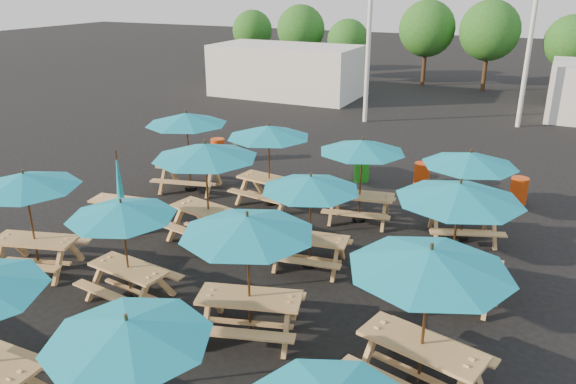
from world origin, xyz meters
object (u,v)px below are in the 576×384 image
at_px(waste_bin_1, 239,149).
at_px(waste_bin_4, 519,191).
at_px(picnic_unit_11, 362,150).
at_px(picnic_unit_2, 120,194).
at_px(picnic_unit_13, 430,267).
at_px(waste_bin_0, 218,150).
at_px(picnic_unit_10, 311,187).
at_px(waste_bin_3, 422,175).
at_px(picnic_unit_5, 122,214).
at_px(picnic_unit_15, 470,163).
at_px(picnic_unit_6, 205,156).
at_px(picnic_unit_14, 459,197).
at_px(picnic_unit_1, 25,185).
at_px(waste_bin_2, 361,169).
at_px(picnic_unit_9, 248,231).
at_px(picnic_unit_8, 128,337).
at_px(picnic_unit_3, 187,122).
at_px(picnic_unit_7, 269,135).

height_order(waste_bin_1, waste_bin_4, same).
bearing_deg(picnic_unit_11, picnic_unit_2, -162.23).
relative_size(picnic_unit_13, waste_bin_0, 3.79).
xyz_separation_m(picnic_unit_10, waste_bin_3, (1.12, 6.32, -1.53)).
height_order(picnic_unit_5, picnic_unit_15, picnic_unit_15).
bearing_deg(waste_bin_1, picnic_unit_6, -66.13).
bearing_deg(picnic_unit_6, picnic_unit_13, -17.08).
xyz_separation_m(picnic_unit_5, picnic_unit_14, (5.91, 2.92, 0.31)).
height_order(picnic_unit_10, waste_bin_4, picnic_unit_10).
xyz_separation_m(picnic_unit_1, picnic_unit_6, (2.65, 2.98, 0.19)).
xyz_separation_m(picnic_unit_5, waste_bin_2, (1.97, 8.98, -1.49)).
height_order(picnic_unit_11, picnic_unit_15, picnic_unit_15).
xyz_separation_m(picnic_unit_5, waste_bin_1, (-2.78, 9.23, -1.49)).
height_order(picnic_unit_2, picnic_unit_13, picnic_unit_13).
height_order(picnic_unit_6, picnic_unit_14, picnic_unit_6).
xyz_separation_m(picnic_unit_2, waste_bin_3, (6.59, 6.30, -0.46)).
xyz_separation_m(picnic_unit_14, waste_bin_1, (-8.69, 6.31, -1.80)).
bearing_deg(waste_bin_2, picnic_unit_10, -82.51).
xyz_separation_m(picnic_unit_1, waste_bin_3, (6.58, 9.13, -1.65)).
height_order(picnic_unit_9, picnic_unit_11, picnic_unit_9).
xyz_separation_m(picnic_unit_6, waste_bin_1, (-2.74, 6.19, -1.84)).
bearing_deg(waste_bin_3, picnic_unit_6, -122.58).
xyz_separation_m(picnic_unit_5, waste_bin_4, (6.77, 9.02, -1.49)).
relative_size(picnic_unit_14, picnic_unit_15, 0.88).
relative_size(picnic_unit_8, picnic_unit_14, 0.93).
distance_m(picnic_unit_9, waste_bin_0, 11.03).
bearing_deg(picnic_unit_9, picnic_unit_1, 162.63).
xyz_separation_m(picnic_unit_11, picnic_unit_15, (2.72, 0.03, 0.01)).
height_order(picnic_unit_3, waste_bin_3, picnic_unit_3).
height_order(picnic_unit_5, picnic_unit_9, picnic_unit_9).
height_order(picnic_unit_6, waste_bin_1, picnic_unit_6).
height_order(picnic_unit_14, waste_bin_4, picnic_unit_14).
bearing_deg(waste_bin_4, picnic_unit_8, -107.89).
bearing_deg(picnic_unit_2, picnic_unit_11, 18.64).
distance_m(waste_bin_2, waste_bin_4, 4.80).
relative_size(picnic_unit_1, waste_bin_1, 3.62).
bearing_deg(picnic_unit_15, picnic_unit_3, 159.96).
bearing_deg(picnic_unit_10, picnic_unit_1, -160.88).
distance_m(picnic_unit_5, picnic_unit_11, 6.55).
bearing_deg(waste_bin_0, picnic_unit_2, -82.85).
bearing_deg(picnic_unit_3, picnic_unit_8, -72.51).
height_order(picnic_unit_1, waste_bin_3, picnic_unit_1).
bearing_deg(picnic_unit_3, picnic_unit_9, -61.00).
bearing_deg(picnic_unit_11, picnic_unit_15, -9.05).
relative_size(picnic_unit_3, waste_bin_0, 3.71).
bearing_deg(picnic_unit_13, picnic_unit_15, 107.06).
distance_m(picnic_unit_3, waste_bin_3, 7.49).
bearing_deg(picnic_unit_2, picnic_unit_7, 37.06).
height_order(picnic_unit_14, waste_bin_0, picnic_unit_14).
relative_size(picnic_unit_1, picnic_unit_5, 1.21).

